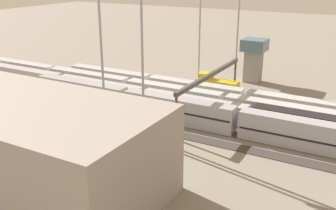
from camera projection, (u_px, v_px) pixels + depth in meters
The scene contains 19 objects.
ground_plane at pixel (154, 104), 87.46m from camera, with size 400.00×400.00×0.00m, color gray.
track_bed_0 at pixel (180, 89), 97.72m from camera, with size 140.00×2.80×0.12m, color #4C443D.
track_bed_1 at pixel (170, 94), 93.61m from camera, with size 140.00×2.80×0.12m, color #4C443D.
track_bed_2 at pixel (159, 100), 89.49m from camera, with size 140.00×2.80×0.12m, color #3D3833.
track_bed_3 at pixel (148, 107), 85.38m from camera, with size 140.00×2.80×0.12m, color #4C443D.
track_bed_4 at pixel (135, 114), 81.26m from camera, with size 140.00×2.80×0.12m, color #4C443D.
track_bed_5 at pixel (121, 122), 77.15m from camera, with size 140.00×2.80×0.12m, color #3D3833.
train_on_track_2 at pixel (164, 93), 88.19m from camera, with size 114.80×3.06×4.40m.
train_on_track_0 at pixel (216, 86), 92.55m from camera, with size 10.00×3.00×5.00m.
train_on_track_4 at pixel (178, 110), 75.78m from camera, with size 71.40×3.06×5.00m.
train_on_track_3 at pixel (137, 96), 85.89m from camera, with size 90.60×3.00×4.40m.
train_on_track_1 at pixel (239, 97), 85.08m from camera, with size 90.60×3.00×4.40m.
light_mast_0 at pixel (200, 10), 92.10m from camera, with size 2.80×0.70×30.62m.
light_mast_1 at pixel (100, 26), 69.89m from camera, with size 2.80×0.70×30.06m.
light_mast_2 at pixel (238, 21), 87.67m from camera, with size 2.80×0.70×27.36m.
light_mast_3 at pixel (141, 21), 63.94m from camera, with size 2.80×0.70×32.86m.
signal_gantry at pixel (210, 79), 78.74m from camera, with size 0.70×30.00×8.80m.
maintenance_shed at pixel (29, 145), 52.90m from camera, with size 37.29×19.01×12.23m, color #9E9389.
control_tower at pixel (254, 57), 102.03m from camera, with size 6.00×6.00×11.29m.
Camera 1 is at (-43.11, 70.49, 28.84)m, focal length 41.96 mm.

